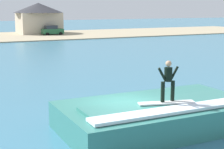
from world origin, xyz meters
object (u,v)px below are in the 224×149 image
at_px(house_gabled_white, 39,17).
at_px(surfboard, 167,103).
at_px(car_far_shore, 52,30).
at_px(wave_crest, 157,115).
at_px(surfer, 168,79).

bearing_deg(house_gabled_white, surfboard, -99.60).
bearing_deg(car_far_shore, wave_crest, -101.85).
xyz_separation_m(wave_crest, surfboard, (-0.01, -0.66, 0.69)).
distance_m(car_far_shore, house_gabled_white, 5.32).
height_order(surfboard, car_far_shore, car_far_shore).
bearing_deg(surfboard, surfer, 37.32).
bearing_deg(house_gabled_white, surfer, -99.53).
xyz_separation_m(wave_crest, house_gabled_white, (9.63, 56.30, 2.74)).
height_order(car_far_shore, house_gabled_white, house_gabled_white).
distance_m(wave_crest, surfer, 1.75).
bearing_deg(wave_crest, car_far_shore, 78.15).
height_order(wave_crest, surfer, surfer).
distance_m(wave_crest, house_gabled_white, 57.19).
bearing_deg(surfer, car_far_shore, 78.36).
distance_m(wave_crest, surfboard, 0.96).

